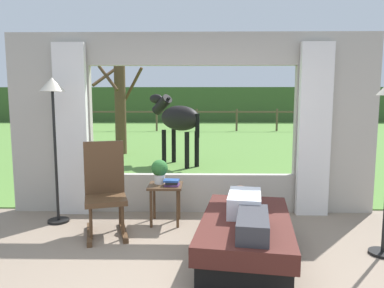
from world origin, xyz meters
name	(u,v)px	position (x,y,z in m)	size (l,w,h in m)	color
back_wall_with_window	(193,126)	(0.00, 2.26, 1.25)	(5.20, 0.12, 2.55)	#ADA599
curtain_panel_left	(72,130)	(-1.69, 2.12, 1.20)	(0.44, 0.10, 2.40)	silver
curtain_panel_right	(314,131)	(1.69, 2.12, 1.20)	(0.44, 0.10, 2.40)	silver
outdoor_pasture_lawn	(196,135)	(0.00, 13.16, 0.01)	(36.00, 21.68, 0.02)	#568438
distant_hill_ridge	(197,105)	(0.00, 23.00, 1.20)	(36.00, 2.00, 2.40)	#3A562A
recliner_sofa	(246,236)	(0.58, 0.72, 0.22)	(1.15, 1.82, 0.42)	black
reclining_person	(247,209)	(0.58, 0.68, 0.52)	(0.43, 1.44, 0.22)	silver
rocking_chair	(105,189)	(-1.05, 1.39, 0.55)	(0.64, 0.78, 1.12)	#4C331E
side_table	(165,192)	(-0.35, 1.73, 0.43)	(0.44, 0.44, 0.52)	#4C331E
potted_plant	(160,170)	(-0.43, 1.79, 0.70)	(0.22, 0.22, 0.32)	silver
book_stack	(172,183)	(-0.26, 1.67, 0.56)	(0.21, 0.17, 0.08)	#59336B
floor_lamp_left	(53,106)	(-1.79, 1.75, 1.54)	(0.32, 0.32, 1.91)	black
horse	(178,119)	(-0.42, 5.87, 1.16)	(1.52, 1.53, 1.73)	black
pasture_tree	(120,105)	(-2.20, 7.66, 1.44)	(1.43, 1.43, 2.70)	#4C3823
pasture_fence_line	(197,116)	(0.00, 15.19, 0.74)	(16.10, 0.10, 1.10)	brown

